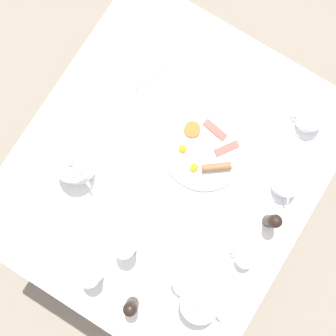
{
  "coord_description": "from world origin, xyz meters",
  "views": [
    {
      "loc": [
        -0.09,
        0.15,
        2.17
      ],
      "look_at": [
        0.0,
        0.0,
        0.78
      ],
      "focal_mm": 42.0,
      "sensor_mm": 36.0,
      "label": 1
    }
  ],
  "objects_px": {
    "water_glass_tall": "(92,275)",
    "fork_by_plate": "(18,204)",
    "creamer_jug": "(244,259)",
    "teapot_near": "(199,301)",
    "teacup_with_saucer_left": "(309,120)",
    "teapot_far": "(75,165)",
    "water_glass_short": "(126,247)",
    "salt_grinder": "(131,307)",
    "breakfast_plate": "(204,150)",
    "teacup_with_saucer_right": "(285,185)",
    "spoon_for_tea": "(131,198)",
    "pepper_grinder": "(273,221)",
    "napkin_folded": "(143,68)",
    "knife_by_plate": "(204,61)"
  },
  "relations": [
    {
      "from": "creamer_jug",
      "to": "teapot_near",
      "type": "bearing_deg",
      "value": 72.26
    },
    {
      "from": "pepper_grinder",
      "to": "napkin_folded",
      "type": "relative_size",
      "value": 0.73
    },
    {
      "from": "teapot_far",
      "to": "fork_by_plate",
      "type": "bearing_deg",
      "value": -94.77
    },
    {
      "from": "creamer_jug",
      "to": "salt_grinder",
      "type": "height_order",
      "value": "salt_grinder"
    },
    {
      "from": "teacup_with_saucer_left",
      "to": "knife_by_plate",
      "type": "relative_size",
      "value": 0.81
    },
    {
      "from": "fork_by_plate",
      "to": "breakfast_plate",
      "type": "bearing_deg",
      "value": -132.05
    },
    {
      "from": "creamer_jug",
      "to": "spoon_for_tea",
      "type": "distance_m",
      "value": 0.44
    },
    {
      "from": "teapot_near",
      "to": "fork_by_plate",
      "type": "xyz_separation_m",
      "value": [
        0.71,
        0.06,
        -0.05
      ]
    },
    {
      "from": "fork_by_plate",
      "to": "knife_by_plate",
      "type": "distance_m",
      "value": 0.86
    },
    {
      "from": "breakfast_plate",
      "to": "pepper_grinder",
      "type": "distance_m",
      "value": 0.34
    },
    {
      "from": "water_glass_short",
      "to": "fork_by_plate",
      "type": "height_order",
      "value": "water_glass_short"
    },
    {
      "from": "breakfast_plate",
      "to": "teapot_near",
      "type": "relative_size",
      "value": 1.41
    },
    {
      "from": "creamer_jug",
      "to": "napkin_folded",
      "type": "height_order",
      "value": "creamer_jug"
    },
    {
      "from": "creamer_jug",
      "to": "fork_by_plate",
      "type": "xyz_separation_m",
      "value": [
        0.78,
        0.26,
        -0.02
      ]
    },
    {
      "from": "breakfast_plate",
      "to": "creamer_jug",
      "type": "relative_size",
      "value": 3.69
    },
    {
      "from": "water_glass_tall",
      "to": "creamer_jug",
      "type": "bearing_deg",
      "value": -142.6
    },
    {
      "from": "salt_grinder",
      "to": "spoon_for_tea",
      "type": "bearing_deg",
      "value": -56.98
    },
    {
      "from": "teacup_with_saucer_left",
      "to": "salt_grinder",
      "type": "relative_size",
      "value": 1.15
    },
    {
      "from": "breakfast_plate",
      "to": "teapot_far",
      "type": "height_order",
      "value": "teapot_far"
    },
    {
      "from": "water_glass_tall",
      "to": "salt_grinder",
      "type": "bearing_deg",
      "value": 174.36
    },
    {
      "from": "creamer_jug",
      "to": "pepper_grinder",
      "type": "xyz_separation_m",
      "value": [
        -0.01,
        -0.16,
        0.04
      ]
    },
    {
      "from": "fork_by_plate",
      "to": "napkin_folded",
      "type": "bearing_deg",
      "value": -99.63
    },
    {
      "from": "water_glass_tall",
      "to": "pepper_grinder",
      "type": "distance_m",
      "value": 0.64
    },
    {
      "from": "napkin_folded",
      "to": "spoon_for_tea",
      "type": "relative_size",
      "value": 1.32
    },
    {
      "from": "salt_grinder",
      "to": "water_glass_tall",
      "type": "bearing_deg",
      "value": -5.64
    },
    {
      "from": "teacup_with_saucer_left",
      "to": "creamer_jug",
      "type": "relative_size",
      "value": 1.62
    },
    {
      "from": "water_glass_short",
      "to": "creamer_jug",
      "type": "height_order",
      "value": "water_glass_short"
    },
    {
      "from": "teacup_with_saucer_left",
      "to": "napkin_folded",
      "type": "bearing_deg",
      "value": 13.05
    },
    {
      "from": "breakfast_plate",
      "to": "teacup_with_saucer_left",
      "type": "xyz_separation_m",
      "value": [
        -0.26,
        -0.29,
        0.02
      ]
    },
    {
      "from": "water_glass_tall",
      "to": "fork_by_plate",
      "type": "height_order",
      "value": "water_glass_tall"
    },
    {
      "from": "water_glass_short",
      "to": "salt_grinder",
      "type": "bearing_deg",
      "value": 127.62
    },
    {
      "from": "creamer_jug",
      "to": "water_glass_tall",
      "type": "bearing_deg",
      "value": 37.4
    },
    {
      "from": "teacup_with_saucer_right",
      "to": "spoon_for_tea",
      "type": "relative_size",
      "value": 1.07
    },
    {
      "from": "teapot_near",
      "to": "teapot_far",
      "type": "height_order",
      "value": "same"
    },
    {
      "from": "water_glass_tall",
      "to": "fork_by_plate",
      "type": "bearing_deg",
      "value": -8.94
    },
    {
      "from": "teacup_with_saucer_left",
      "to": "teapot_far",
      "type": "bearing_deg",
      "value": 43.1
    },
    {
      "from": "water_glass_tall",
      "to": "napkin_folded",
      "type": "height_order",
      "value": "water_glass_tall"
    },
    {
      "from": "salt_grinder",
      "to": "teapot_near",
      "type": "bearing_deg",
      "value": -143.7
    },
    {
      "from": "teapot_near",
      "to": "teacup_with_saucer_right",
      "type": "height_order",
      "value": "teapot_near"
    },
    {
      "from": "teacup_with_saucer_left",
      "to": "spoon_for_tea",
      "type": "xyz_separation_m",
      "value": [
        0.4,
        0.57,
        -0.03
      ]
    },
    {
      "from": "fork_by_plate",
      "to": "knife_by_plate",
      "type": "relative_size",
      "value": 1.01
    },
    {
      "from": "water_glass_tall",
      "to": "napkin_folded",
      "type": "distance_m",
      "value": 0.76
    },
    {
      "from": "teapot_near",
      "to": "water_glass_short",
      "type": "xyz_separation_m",
      "value": [
        0.3,
        -0.02,
        0.01
      ]
    },
    {
      "from": "water_glass_tall",
      "to": "salt_grinder",
      "type": "height_order",
      "value": "salt_grinder"
    },
    {
      "from": "breakfast_plate",
      "to": "teacup_with_saucer_left",
      "type": "bearing_deg",
      "value": -132.63
    },
    {
      "from": "creamer_jug",
      "to": "pepper_grinder",
      "type": "height_order",
      "value": "pepper_grinder"
    },
    {
      "from": "teacup_with_saucer_right",
      "to": "water_glass_short",
      "type": "distance_m",
      "value": 0.6
    },
    {
      "from": "breakfast_plate",
      "to": "teapot_far",
      "type": "distance_m",
      "value": 0.46
    },
    {
      "from": "knife_by_plate",
      "to": "salt_grinder",
      "type": "bearing_deg",
      "value": 105.4
    },
    {
      "from": "teacup_with_saucer_left",
      "to": "pepper_grinder",
      "type": "relative_size",
      "value": 1.15
    }
  ]
}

